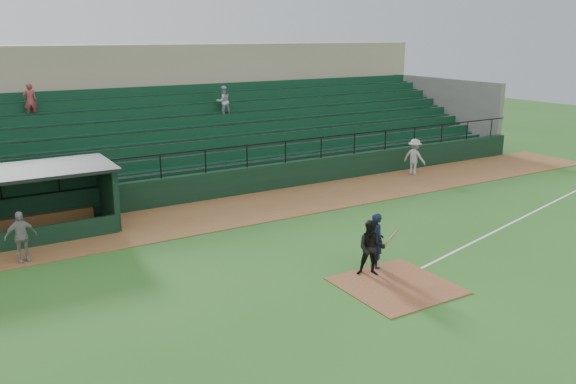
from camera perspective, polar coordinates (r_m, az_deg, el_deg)
ground at (r=17.88m, az=8.39°, el=-7.95°), size 90.00×90.00×0.00m
warning_track at (r=24.19m, az=-3.68°, el=-1.57°), size 40.00×4.00×0.03m
home_plate_dirt at (r=17.19m, az=10.52°, el=-8.98°), size 3.00×3.00×0.03m
foul_line at (r=24.19m, az=21.39°, el=-2.64°), size 17.49×4.44×0.01m
stadium_structure at (r=31.28m, az=-10.98°, el=6.32°), size 38.00×13.08×6.40m
batter_at_plate at (r=18.09m, az=8.69°, el=-4.71°), size 1.10×0.74×1.75m
umpire at (r=17.49m, az=8.15°, el=-5.47°), size 1.05×1.02×1.71m
runner at (r=30.31m, az=12.26°, el=3.37°), size 1.01×1.34×1.83m
dugout_player_a at (r=20.12m, az=-24.68°, el=-3.98°), size 0.99×0.49×1.64m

